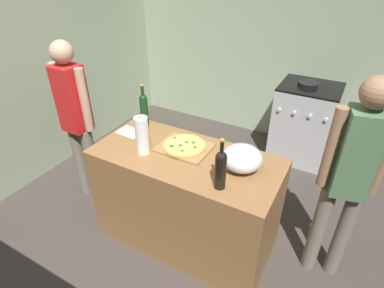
# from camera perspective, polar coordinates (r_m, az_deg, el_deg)

# --- Properties ---
(ground_plane) EXTENTS (4.41, 3.32, 0.02)m
(ground_plane) POSITION_cam_1_polar(r_m,az_deg,el_deg) (3.46, 5.52, -7.77)
(ground_plane) COLOR #3F3833
(kitchen_wall_rear) EXTENTS (4.41, 0.10, 2.60)m
(kitchen_wall_rear) POSITION_cam_1_polar(r_m,az_deg,el_deg) (4.10, 15.06, 18.43)
(kitchen_wall_rear) COLOR #99A889
(kitchen_wall_rear) RESTS_ON ground_plane
(kitchen_wall_left) EXTENTS (0.10, 3.32, 2.60)m
(kitchen_wall_left) POSITION_cam_1_polar(r_m,az_deg,el_deg) (3.95, -21.46, 16.86)
(kitchen_wall_left) COLOR #99A889
(kitchen_wall_left) RESTS_ON ground_plane
(counter) EXTENTS (1.46, 0.69, 0.88)m
(counter) POSITION_cam_1_polar(r_m,az_deg,el_deg) (2.61, -1.08, -10.20)
(counter) COLOR olive
(counter) RESTS_ON ground_plane
(cutting_board) EXTENTS (0.40, 0.32, 0.02)m
(cutting_board) POSITION_cam_1_polar(r_m,az_deg,el_deg) (2.41, -1.42, -0.68)
(cutting_board) COLOR #9E7247
(cutting_board) RESTS_ON counter
(pizza) EXTENTS (0.34, 0.34, 0.03)m
(pizza) POSITION_cam_1_polar(r_m,az_deg,el_deg) (2.40, -1.43, -0.27)
(pizza) COLOR tan
(pizza) RESTS_ON cutting_board
(mixing_bowl) EXTENTS (0.29, 0.29, 0.18)m
(mixing_bowl) POSITION_cam_1_polar(r_m,az_deg,el_deg) (2.18, 9.24, -2.60)
(mixing_bowl) COLOR #B2B2B7
(mixing_bowl) RESTS_ON counter
(paper_towel_roll) EXTENTS (0.10, 0.10, 0.30)m
(paper_towel_roll) POSITION_cam_1_polar(r_m,az_deg,el_deg) (2.33, -9.21, 1.58)
(paper_towel_roll) COLOR white
(paper_towel_roll) RESTS_ON counter
(wine_bottle_amber) EXTENTS (0.07, 0.07, 0.38)m
(wine_bottle_amber) POSITION_cam_1_polar(r_m,az_deg,el_deg) (2.72, -8.89, 6.58)
(wine_bottle_amber) COLOR #143819
(wine_bottle_amber) RESTS_ON counter
(wine_bottle_green) EXTENTS (0.08, 0.08, 0.37)m
(wine_bottle_green) POSITION_cam_1_polar(r_m,az_deg,el_deg) (1.96, 5.33, -4.49)
(wine_bottle_green) COLOR black
(wine_bottle_green) RESTS_ON counter
(recipe_sheet) EXTENTS (0.22, 0.16, 0.00)m
(recipe_sheet) POSITION_cam_1_polar(r_m,az_deg,el_deg) (2.69, -11.40, 2.20)
(recipe_sheet) COLOR white
(recipe_sheet) RESTS_ON counter
(stove) EXTENTS (0.66, 0.62, 0.97)m
(stove) POSITION_cam_1_polar(r_m,az_deg,el_deg) (3.91, 19.98, 3.73)
(stove) COLOR #B7B7BC
(stove) RESTS_ON ground_plane
(person_in_stripes) EXTENTS (0.39, 0.20, 1.61)m
(person_in_stripes) POSITION_cam_1_polar(r_m,az_deg,el_deg) (3.00, -20.70, 4.76)
(person_in_stripes) COLOR slate
(person_in_stripes) RESTS_ON ground_plane
(person_in_red) EXTENTS (0.38, 0.24, 1.63)m
(person_in_red) POSITION_cam_1_polar(r_m,az_deg,el_deg) (2.29, 27.09, -5.36)
(person_in_red) COLOR slate
(person_in_red) RESTS_ON ground_plane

